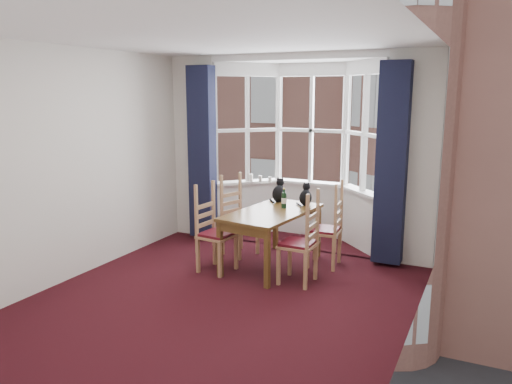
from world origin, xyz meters
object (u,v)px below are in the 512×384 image
Objects in this scene: chair_right_near at (305,246)px; candle_short at (260,179)px; candle_extra at (270,179)px; dining_table at (272,217)px; candle_tall at (251,178)px; chair_left_near at (211,234)px; cat_left at (279,192)px; chair_right_far at (331,232)px; chair_left_far at (235,221)px; cat_right at (306,196)px; wine_bottle at (284,199)px.

chair_right_near is 2.19m from candle_short.
chair_right_near is 2.11m from candle_extra.
candle_tall reaches higher than dining_table.
candle_short reaches higher than chair_left_near.
chair_left_near is 1.00× the size of chair_right_near.
chair_left_near is 1.25m from chair_right_near.
candle_short is at bearing 121.07° from dining_table.
chair_right_near is at bearing -47.10° from candle_tall.
candle_tall is at bearing 138.67° from cat_left.
candle_tall is 1.30× the size of candle_extra.
candle_extra is (0.04, 1.74, 0.44)m from chair_left_near.
chair_right_far is at bearing -14.83° from cat_left.
candle_extra reaches higher than dining_table.
cat_right is (0.97, 0.22, 0.40)m from chair_left_far.
cat_left is 0.87m from candle_extra.
candle_tall reaches higher than candle_short.
wine_bottle is (0.08, 0.22, 0.21)m from dining_table.
candle_extra is at bearing 138.40° from cat_right.
cat_left is at bearing 103.85° from dining_table.
chair_left_near is at bearing -133.88° from cat_right.
chair_left_near is at bearing -86.92° from chair_left_far.
dining_table is 1.68× the size of chair_left_near.
chair_right_far is at bearing 82.11° from chair_right_near.
chair_right_near and chair_right_far have the same top height.
candle_short is 0.16m from candle_extra.
cat_right is (0.28, 0.51, 0.21)m from dining_table.
candle_short is at bearing 147.47° from chair_right_far.
wine_bottle is 1.42m from candle_tall.
chair_left_far is 1.46m from chair_right_near.
chair_right_near is 10.18× the size of candle_extra.
chair_right_near is at bearing -54.29° from candle_extra.
chair_left_near is 7.82× the size of candle_tall.
wine_bottle reaches higher than dining_table.
wine_bottle is (0.77, -0.07, 0.40)m from chair_left_far.
candle_tall is (-0.78, 0.68, 0.05)m from cat_left.
chair_left_far is at bearing 152.36° from chair_right_near.
cat_left reaches higher than candle_extra.
chair_left_far is 10.18× the size of candle_extra.
chair_right_near reaches higher than dining_table.
chair_left_far is 2.62× the size of cat_left.
cat_left is 3.56× the size of candle_short.
cat_left is 0.42m from cat_right.
chair_left_near is at bearing -86.26° from candle_short.
candle_tall is at bearing 126.40° from dining_table.
wine_bottle is at bearing 71.10° from dining_table.
candle_tall is at bearing 98.77° from chair_left_near.
wine_bottle reaches higher than candle_tall.
chair_right_near is 3.39× the size of wine_bottle.
dining_table is 1.50m from candle_short.
candle_extra is at bearing 122.64° from cat_left.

